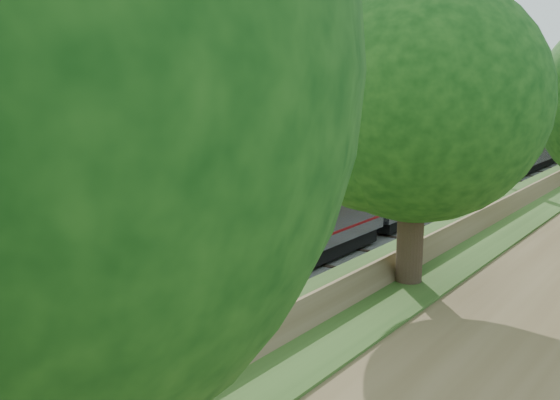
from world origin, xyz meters
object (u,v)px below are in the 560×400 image
Objects in this scene: signal_farside at (501,171)px; signal_platform at (51,188)px; station_building at (241,131)px; lamppost_far at (169,221)px; train at (538,139)px.

signal_platform is at bearing -118.55° from signal_farside.
station_building is at bearing 163.43° from signal_farside.
lamppost_far is 5.80m from signal_platform.
signal_platform reaches higher than lamppost_far.
lamppost_far is (10.74, -17.36, -1.88)m from station_building.
train is 18.12× the size of signal_farside.
station_building is at bearing 121.75° from lamppost_far.
train is 42.23m from lamppost_far.
signal_platform is (11.10, -22.74, 0.26)m from station_building.
train is at bearing 101.40° from signal_farside.
station_building is 0.08× the size of train.
lamppost_far is (-3.26, -42.10, -0.20)m from train.
train is at bearing 86.50° from signal_platform.
lamppost_far is at bearing -94.42° from train.
train reaches higher than lamppost_far.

